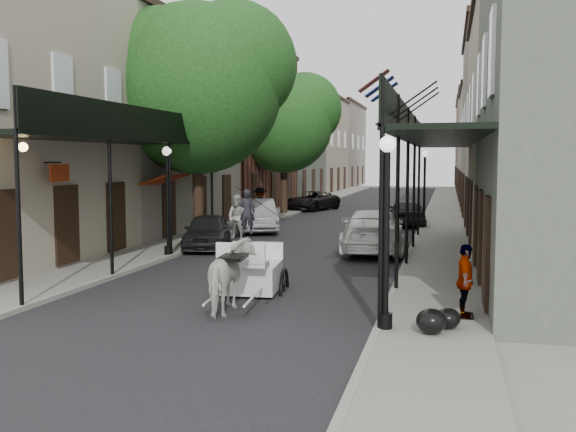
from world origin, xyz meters
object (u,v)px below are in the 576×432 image
Objects in this scene: tree_near at (208,82)px; carriage at (255,250)px; lamppost_right_near at (386,229)px; horse at (232,276)px; car_left_mid at (257,216)px; lamppost_left at (168,199)px; car_left_far at (312,201)px; car_right_far at (407,212)px; lamppost_right_far at (424,187)px; pedestrian_walking at (237,217)px; car_right_near at (373,231)px; pedestrian_sidewalk_right at (465,281)px; pedestrian_sidewalk_left at (260,205)px; tree_far at (290,120)px; car_left_near at (207,231)px.

tree_near reaches higher than carriage.
horse is at bearing 163.91° from lamppost_right_near.
lamppost_left is at bearing -115.74° from car_left_mid.
car_right_far reaches higher than car_left_far.
carriage is (4.59, -8.68, -5.44)m from tree_near.
lamppost_right_far is 19.35m from horse.
car_left_mid reaches higher than car_left_far.
pedestrian_walking reaches higher than car_right_near.
pedestrian_sidewalk_right is 10.25m from car_right_near.
pedestrian_walking is 6.41m from car_right_near.
lamppost_right_near reaches higher than car_left_mid.
pedestrian_walking is (0.83, 1.15, -5.53)m from tree_near.
pedestrian_sidewalk_left is at bearing -80.85° from horse.
tree_far reaches higher than car_right_near.
car_left_mid is at bearing -85.49° from tree_far.
lamppost_right_far is at bearing -105.88° from horse.
car_left_far is at bearing 93.11° from carriage.
tree_near is at bearing 94.46° from car_left_near.
lamppost_right_far reaches higher than car_left_far.
lamppost_right_near reaches higher than carriage.
car_right_near is (-1.50, 11.00, -1.26)m from lamppost_right_near.
horse is 29.05m from car_left_far.
lamppost_left is 14.97m from car_right_far.
pedestrian_sidewalk_right is at bearing -68.46° from tree_far.
pedestrian_sidewalk_right is 13.03m from car_left_near.
horse is 20.16m from car_right_far.
lamppost_right_far is 1.38× the size of carriage.
tree_far is at bearing -70.74° from car_right_near.
car_right_near is (1.97, 10.00, -0.02)m from horse.
car_left_mid reaches higher than car_right_far.
lamppost_right_far is 12.37m from car_left_near.
pedestrian_sidewalk_left is (-0.13, 7.73, -5.46)m from tree_near.
lamppost_left reaches higher than horse.
car_left_mid is at bearing -47.52° from car_right_near.
lamppost_right_far is 18.90m from pedestrian_sidewalk_right.
lamppost_right_near is at bearing 92.75° from car_right_near.
lamppost_left and lamppost_right_far have the same top height.
lamppost_left is at bearing -72.74° from car_left_far.
pedestrian_walking is 2.94m from car_left_near.
horse is at bearing -63.04° from car_left_far.
car_right_near is (6.09, -5.58, 0.03)m from car_left_mid.
pedestrian_sidewalk_left is at bearing 112.19° from pedestrian_walking.
tree_near is 18.51m from car_left_far.
horse is 4.98m from pedestrian_sidewalk_right.
tree_near is at bearing -136.69° from lamppost_right_far.
lamppost_right_near is 2.41× the size of pedestrian_sidewalk_right.
horse reaches higher than car_left_far.
car_left_far is at bearing -76.70° from car_right_near.
horse is 0.48× the size of car_left_near.
tree_near is 2.09× the size of car_left_mid.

